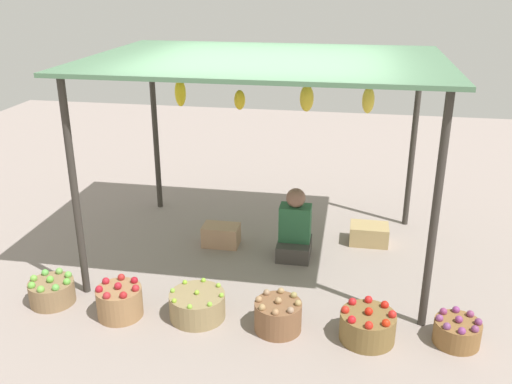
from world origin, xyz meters
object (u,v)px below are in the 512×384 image
wooden_crate_stacked_rear (221,235)px  basket_red_apples (120,301)px  vendor_person (295,230)px  basket_purple_onions (457,331)px  wooden_crate_near_vendor (369,234)px  basket_green_apples (52,291)px  basket_red_tomatoes (368,326)px  basket_potatoes (278,315)px  basket_limes (197,305)px

wooden_crate_stacked_rear → basket_red_apples: bearing=-110.4°
wooden_crate_stacked_rear → vendor_person: bearing=-6.6°
basket_purple_onions → wooden_crate_near_vendor: basket_purple_onions is taller
basket_red_apples → wooden_crate_near_vendor: size_ratio=0.94×
basket_green_apples → basket_purple_onions: bearing=0.2°
basket_red_tomatoes → basket_purple_onions: size_ratio=1.22×
basket_potatoes → basket_limes: bearing=175.3°
basket_red_apples → wooden_crate_stacked_rear: basket_red_apples is taller
basket_green_apples → vendor_person: bearing=32.3°
basket_potatoes → basket_purple_onions: bearing=2.6°
basket_potatoes → basket_green_apples: bearing=178.5°
basket_green_apples → wooden_crate_near_vendor: 3.48m
basket_limes → wooden_crate_near_vendor: (1.55, 1.80, -0.01)m
basket_potatoes → wooden_crate_stacked_rear: basket_potatoes is taller
basket_limes → wooden_crate_near_vendor: basket_limes is taller
wooden_crate_near_vendor → wooden_crate_stacked_rear: wooden_crate_stacked_rear is taller
basket_limes → basket_green_apples: bearing=-179.8°
basket_limes → basket_potatoes: basket_potatoes is taller
vendor_person → basket_potatoes: bearing=-89.4°
basket_purple_onions → vendor_person: bearing=138.6°
basket_limes → basket_purple_onions: basket_limes is taller
basket_purple_onions → wooden_crate_stacked_rear: (-2.38, 1.45, 0.01)m
wooden_crate_stacked_rear → basket_limes: bearing=-85.1°
basket_limes → basket_red_tomatoes: basket_red_tomatoes is taller
vendor_person → wooden_crate_stacked_rear: size_ratio=1.89×
basket_red_tomatoes → basket_purple_onions: (0.74, 0.08, -0.02)m
vendor_person → basket_red_apples: vendor_person is taller
basket_limes → basket_purple_onions: 2.26m
basket_potatoes → wooden_crate_stacked_rear: bearing=119.9°
basket_potatoes → basket_purple_onions: (1.51, 0.07, -0.03)m
basket_green_apples → basket_potatoes: (2.17, -0.06, 0.02)m
basket_limes → wooden_crate_stacked_rear: basket_limes is taller
basket_red_apples → basket_purple_onions: basket_red_apples is taller
basket_limes → basket_potatoes: 0.75m
vendor_person → basket_potatoes: (0.02, -1.42, -0.16)m
basket_green_apples → wooden_crate_near_vendor: basket_green_apples is taller
basket_red_apples → basket_limes: bearing=8.1°
basket_red_apples → wooden_crate_stacked_rear: (0.58, 1.55, -0.03)m
basket_red_apples → basket_green_apples: bearing=172.5°
basket_limes → wooden_crate_stacked_rear: 1.46m
basket_green_apples → basket_red_tomatoes: (2.94, -0.06, 0.01)m
basket_green_apples → wooden_crate_near_vendor: bearing=31.3°
basket_red_apples → basket_purple_onions: bearing=2.1°
basket_purple_onions → wooden_crate_stacked_rear: basket_purple_onions is taller
basket_red_apples → wooden_crate_near_vendor: bearing=40.2°
vendor_person → basket_limes: (-0.73, -1.35, -0.18)m
vendor_person → basket_green_apples: vendor_person is taller
basket_red_tomatoes → basket_potatoes: bearing=179.4°
basket_red_tomatoes → wooden_crate_near_vendor: size_ratio=1.08×
vendor_person → basket_red_apples: (-1.43, -1.45, -0.15)m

